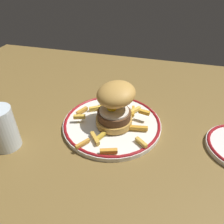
# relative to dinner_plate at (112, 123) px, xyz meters

# --- Properties ---
(ground_plane) EXTENTS (1.35, 1.05, 0.04)m
(ground_plane) POSITION_rel_dinner_plate_xyz_m (-0.04, -0.02, -0.03)
(ground_plane) COLOR brown
(dinner_plate) EXTENTS (0.27, 0.27, 0.02)m
(dinner_plate) POSITION_rel_dinner_plate_xyz_m (0.00, 0.00, 0.00)
(dinner_plate) COLOR white
(dinner_plate) RESTS_ON ground_plane
(burger) EXTENTS (0.14, 0.14, 0.12)m
(burger) POSITION_rel_dinner_plate_xyz_m (0.01, -0.00, 0.07)
(burger) COLOR gold
(burger) RESTS_ON dinner_plate
(fries_pile) EXTENTS (0.21, 0.25, 0.03)m
(fries_pile) POSITION_rel_dinner_plate_xyz_m (0.00, 0.00, 0.01)
(fries_pile) COLOR gold
(fries_pile) RESTS_ON dinner_plate
(water_glass) EXTENTS (0.06, 0.06, 0.11)m
(water_glass) POSITION_rel_dinner_plate_xyz_m (-0.23, -0.14, 0.04)
(water_glass) COLOR silver
(water_glass) RESTS_ON ground_plane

